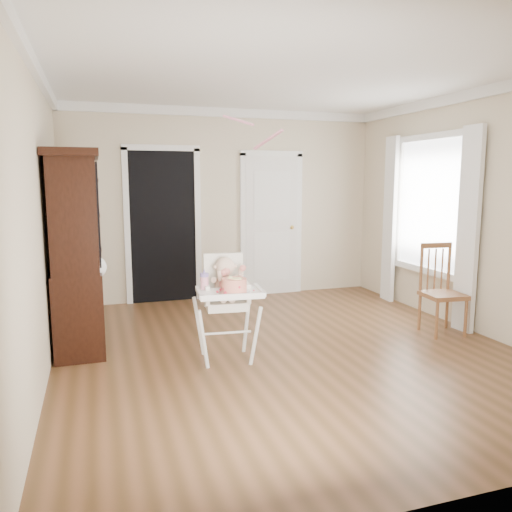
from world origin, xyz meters
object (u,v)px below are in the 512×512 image
object	(u,v)px
cake	(234,286)
china_cabinet	(77,251)
dining_chair	(442,292)
high_chair	(226,295)
sippy_cup	(204,281)

from	to	relation	value
cake	china_cabinet	bearing A→B (deg)	139.88
china_cabinet	dining_chair	distance (m)	3.95
cake	high_chair	bearing A→B (deg)	90.82
cake	sippy_cup	bearing A→B (deg)	134.77
cake	sippy_cup	xyz separation A→B (m)	(-0.22, 0.22, 0.02)
high_chair	cake	world-z (taller)	high_chair
high_chair	china_cabinet	size ratio (longest dim) A/B	0.52
cake	dining_chair	world-z (taller)	dining_chair
china_cabinet	sippy_cup	bearing A→B (deg)	-39.00
cake	china_cabinet	size ratio (longest dim) A/B	0.14
cake	dining_chair	distance (m)	2.55
high_chair	china_cabinet	world-z (taller)	china_cabinet
sippy_cup	high_chair	bearing A→B (deg)	15.36
sippy_cup	dining_chair	world-z (taller)	dining_chair
dining_chair	sippy_cup	bearing A→B (deg)	-171.23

